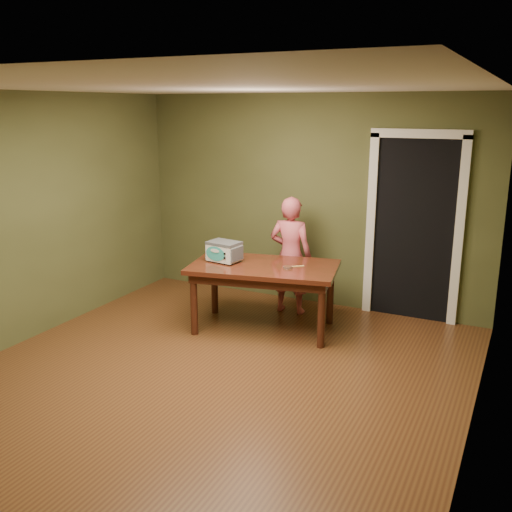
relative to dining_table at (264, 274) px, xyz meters
The scene contains 8 objects.
floor 1.52m from the dining_table, 86.41° to the right, with size 5.00×5.00×0.00m, color brown.
room_shell 1.73m from the dining_table, 86.41° to the right, with size 4.52×5.02×2.61m.
doorway 2.02m from the dining_table, 45.45° to the left, with size 1.10×0.66×2.25m.
dining_table is the anchor object (origin of this frame).
toy_oven 0.52m from the dining_table, behind, with size 0.40×0.30×0.23m.
baking_pan 0.31m from the dining_table, ahead, with size 0.10×0.10×0.02m.
spatula 0.37m from the dining_table, 14.44° to the left, with size 0.18×0.03×0.01m, color tan.
child 0.65m from the dining_table, 86.03° to the left, with size 0.52×0.34×1.42m, color #C6515D.
Camera 1 is at (2.51, -4.09, 2.45)m, focal length 40.00 mm.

